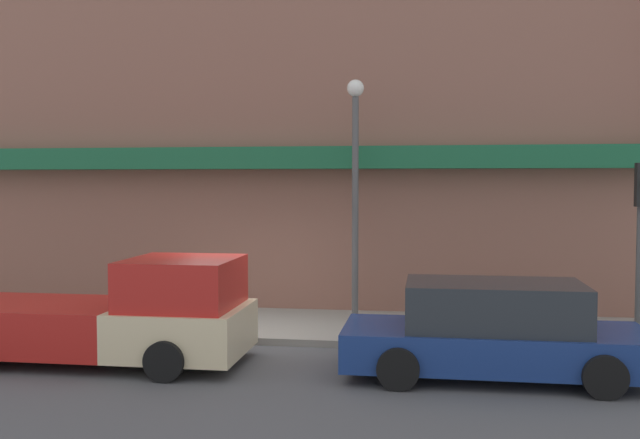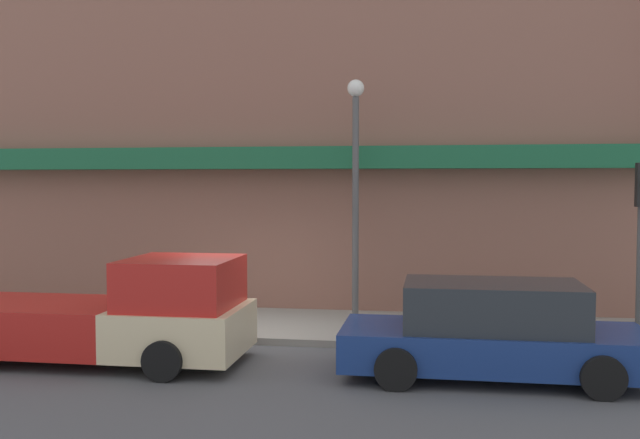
% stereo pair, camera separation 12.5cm
% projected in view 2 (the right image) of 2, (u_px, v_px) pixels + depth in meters
% --- Properties ---
extents(ground_plane, '(80.00, 80.00, 0.00)m').
position_uv_depth(ground_plane, '(241.00, 345.00, 13.59)').
color(ground_plane, '#4C4C4F').
extents(sidewalk, '(36.00, 3.21, 0.14)m').
position_uv_depth(sidewalk, '(261.00, 324.00, 15.17)').
color(sidewalk, gray).
rests_on(sidewalk, ground).
extents(building, '(19.80, 3.80, 10.04)m').
position_uv_depth(building, '(290.00, 106.00, 17.94)').
color(building, brown).
rests_on(building, ground).
extents(pickup_truck, '(5.29, 2.22, 1.82)m').
position_uv_depth(pickup_truck, '(115.00, 317.00, 12.25)').
color(pickup_truck, beige).
rests_on(pickup_truck, ground).
extents(parked_car, '(4.74, 2.04, 1.52)m').
position_uv_depth(parked_car, '(492.00, 332.00, 11.25)').
color(parked_car, navy).
rests_on(parked_car, ground).
extents(fire_hydrant, '(0.16, 0.16, 0.57)m').
position_uv_depth(fire_hydrant, '(182.00, 313.00, 14.55)').
color(fire_hydrant, '#196633').
rests_on(fire_hydrant, sidewalk).
extents(street_lamp, '(0.36, 0.36, 5.12)m').
position_uv_depth(street_lamp, '(356.00, 169.00, 15.07)').
color(street_lamp, '#4C4C4C').
rests_on(street_lamp, sidewalk).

